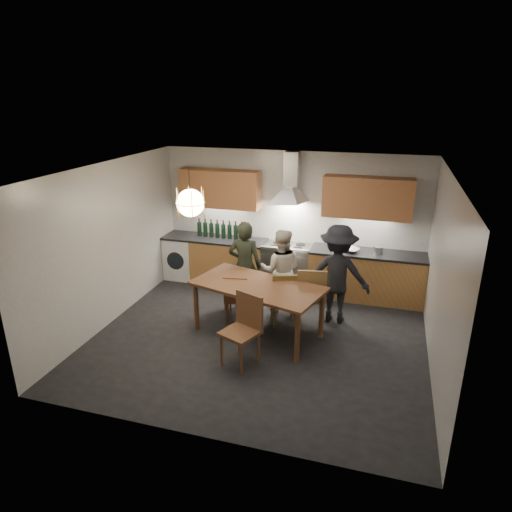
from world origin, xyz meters
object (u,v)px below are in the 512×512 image
(dining_table, at_px, (258,290))
(chair_front, at_px, (244,325))
(person_left, at_px, (245,266))
(mixing_bowl, at_px, (351,250))
(wine_bottles, at_px, (223,229))
(person_mid, at_px, (281,270))
(person_right, at_px, (337,274))
(stock_pot, at_px, (378,250))
(chair_back_left, at_px, (237,296))

(dining_table, relative_size, chair_front, 2.14)
(person_left, bearing_deg, mixing_bowl, -157.42)
(mixing_bowl, height_order, wine_bottles, wine_bottles)
(dining_table, distance_m, person_left, 0.94)
(person_left, distance_m, wine_bottles, 1.34)
(person_left, xyz_separation_m, person_mid, (0.61, 0.11, -0.06))
(person_mid, distance_m, person_right, 0.98)
(dining_table, distance_m, chair_front, 0.83)
(dining_table, xyz_separation_m, chair_front, (0.04, -0.82, -0.16))
(dining_table, bearing_deg, stock_pot, 62.29)
(chair_back_left, relative_size, wine_bottles, 0.77)
(stock_pot, bearing_deg, person_mid, -150.82)
(dining_table, height_order, chair_front, chair_front)
(mixing_bowl, relative_size, stock_pot, 1.62)
(dining_table, relative_size, stock_pot, 12.35)
(chair_back_left, xyz_separation_m, wine_bottles, (-0.82, 1.64, 0.59))
(chair_back_left, bearing_deg, stock_pot, -151.35)
(wine_bottles, bearing_deg, chair_front, -64.39)
(person_left, relative_size, wine_bottles, 1.44)
(chair_front, height_order, stock_pot, stock_pot)
(mixing_bowl, bearing_deg, dining_table, -125.44)
(dining_table, height_order, mixing_bowl, mixing_bowl)
(mixing_bowl, xyz_separation_m, wine_bottles, (-2.48, 0.13, 0.14))
(stock_pot, height_order, wine_bottles, wine_bottles)
(person_mid, xyz_separation_m, person_right, (0.97, -0.13, 0.09))
(dining_table, relative_size, person_mid, 1.48)
(person_right, bearing_deg, person_left, -1.05)
(dining_table, xyz_separation_m, mixing_bowl, (1.23, 1.74, 0.20))
(person_mid, xyz_separation_m, wine_bottles, (-1.38, 0.94, 0.35))
(dining_table, xyz_separation_m, chair_back_left, (-0.42, 0.22, -0.25))
(person_right, bearing_deg, person_mid, -8.03)
(stock_pot, relative_size, wine_bottles, 0.16)
(stock_pot, bearing_deg, person_left, -155.58)
(chair_back_left, xyz_separation_m, mixing_bowl, (1.66, 1.52, 0.45))
(mixing_bowl, height_order, stock_pot, stock_pot)
(chair_front, xyz_separation_m, mixing_bowl, (1.19, 2.55, 0.36))
(dining_table, bearing_deg, mixing_bowl, 70.22)
(mixing_bowl, bearing_deg, chair_front, -115.07)
(person_mid, distance_m, wine_bottles, 1.71)
(dining_table, bearing_deg, chair_back_left, 168.07)
(person_mid, bearing_deg, chair_front, 76.63)
(mixing_bowl, xyz_separation_m, stock_pot, (0.46, 0.06, 0.03))
(person_mid, bearing_deg, stock_pot, -160.99)
(mixing_bowl, bearing_deg, chair_back_left, -137.56)
(person_left, xyz_separation_m, stock_pot, (2.17, 0.98, 0.17))
(dining_table, relative_size, person_right, 1.31)
(person_right, height_order, stock_pot, person_right)
(mixing_bowl, distance_m, wine_bottles, 2.49)
(chair_front, relative_size, person_right, 0.61)
(chair_back_left, xyz_separation_m, person_right, (1.53, 0.58, 0.34))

